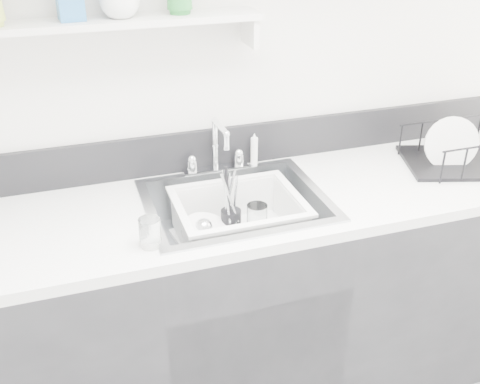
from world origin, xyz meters
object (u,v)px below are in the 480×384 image
object	(u,v)px
counter_run	(236,303)
dish_rack	(462,147)
sink	(236,222)
wash_tub	(238,221)

from	to	relation	value
counter_run	dish_rack	world-z (taller)	dish_rack
dish_rack	sink	bearing A→B (deg)	-162.08
counter_run	wash_tub	bearing A→B (deg)	-43.33
counter_run	wash_tub	distance (m)	0.38
counter_run	dish_rack	xyz separation A→B (m)	(0.95, 0.01, 0.54)
sink	wash_tub	size ratio (longest dim) A/B	1.41
counter_run	wash_tub	size ratio (longest dim) A/B	7.06
wash_tub	sink	bearing A→B (deg)	136.67
sink	dish_rack	world-z (taller)	dish_rack
sink	counter_run	bearing A→B (deg)	0.00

